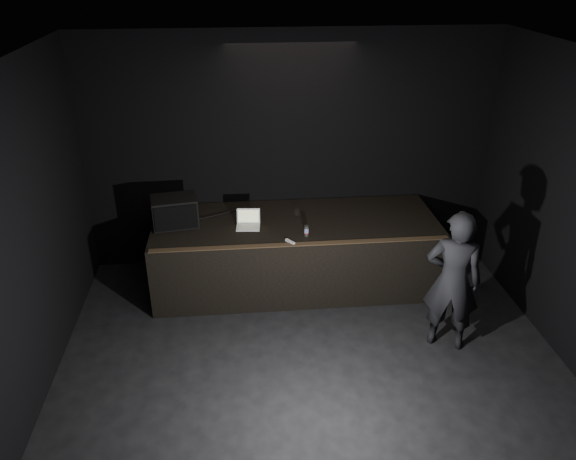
% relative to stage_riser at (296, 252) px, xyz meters
% --- Properties ---
extents(ground, '(7.00, 7.00, 0.00)m').
position_rel_stage_riser_xyz_m(ground, '(0.00, -2.73, -0.50)').
color(ground, black).
rests_on(ground, ground).
extents(room_walls, '(6.10, 7.10, 3.52)m').
position_rel_stage_riser_xyz_m(room_walls, '(0.00, -2.73, 1.52)').
color(room_walls, black).
rests_on(room_walls, ground).
extents(stage_riser, '(4.00, 1.50, 1.00)m').
position_rel_stage_riser_xyz_m(stage_riser, '(0.00, 0.00, 0.00)').
color(stage_riser, black).
rests_on(stage_riser, ground).
extents(riser_lip, '(3.92, 0.10, 0.01)m').
position_rel_stage_riser_xyz_m(riser_lip, '(0.00, -0.71, 0.51)').
color(riser_lip, brown).
rests_on(riser_lip, stage_riser).
extents(stage_monitor, '(0.67, 0.53, 0.41)m').
position_rel_stage_riser_xyz_m(stage_monitor, '(-1.67, 0.03, 0.70)').
color(stage_monitor, black).
rests_on(stage_monitor, stage_riser).
extents(cable, '(0.94, 0.45, 0.02)m').
position_rel_stage_riser_xyz_m(cable, '(-1.15, 0.26, 0.51)').
color(cable, black).
rests_on(cable, stage_riser).
extents(laptop, '(0.34, 0.31, 0.22)m').
position_rel_stage_riser_xyz_m(laptop, '(-0.67, -0.10, 0.56)').
color(laptop, silver).
rests_on(laptop, stage_riser).
extents(beer_can, '(0.06, 0.06, 0.15)m').
position_rel_stage_riser_xyz_m(beer_can, '(0.09, -0.47, 0.57)').
color(beer_can, silver).
rests_on(beer_can, stage_riser).
extents(plastic_cup, '(0.08, 0.08, 0.10)m').
position_rel_stage_riser_xyz_m(plastic_cup, '(0.03, 0.14, 0.55)').
color(plastic_cup, white).
rests_on(plastic_cup, stage_riser).
extents(wii_remote, '(0.12, 0.15, 0.03)m').
position_rel_stage_riser_xyz_m(wii_remote, '(-0.15, -0.65, 0.51)').
color(wii_remote, white).
rests_on(wii_remote, stage_riser).
extents(person, '(0.78, 0.65, 1.81)m').
position_rel_stage_riser_xyz_m(person, '(1.69, -1.62, 0.41)').
color(person, black).
rests_on(person, ground).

